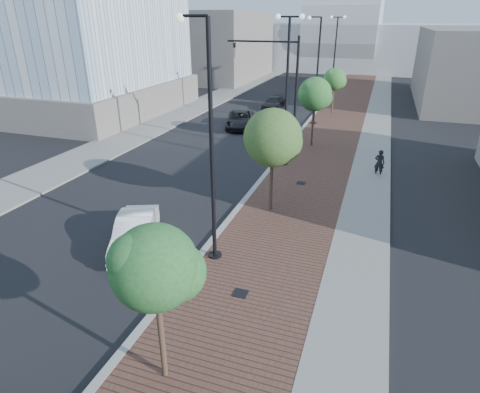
% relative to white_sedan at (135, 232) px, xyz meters
% --- Properties ---
extents(sidewalk, '(7.00, 140.00, 0.12)m').
position_rel_white_sedan_xyz_m(sidewalk, '(6.44, 30.28, -0.65)').
color(sidewalk, '#4C2D23').
rests_on(sidewalk, ground).
extents(concrete_strip, '(2.40, 140.00, 0.13)m').
position_rel_white_sedan_xyz_m(concrete_strip, '(9.14, 30.28, -0.64)').
color(concrete_strip, slate).
rests_on(concrete_strip, ground).
extents(curb, '(0.30, 140.00, 0.14)m').
position_rel_white_sedan_xyz_m(curb, '(2.94, 30.28, -0.64)').
color(curb, gray).
rests_on(curb, ground).
extents(west_sidewalk, '(4.00, 140.00, 0.12)m').
position_rel_white_sedan_xyz_m(west_sidewalk, '(-10.06, 30.28, -0.65)').
color(west_sidewalk, slate).
rests_on(west_sidewalk, ground).
extents(white_sedan, '(3.03, 4.55, 1.42)m').
position_rel_white_sedan_xyz_m(white_sedan, '(0.00, 0.00, 0.00)').
color(white_sedan, white).
rests_on(white_sedan, ground).
extents(dark_car_mid, '(3.62, 5.54, 1.42)m').
position_rel_white_sedan_xyz_m(dark_car_mid, '(-2.54, 21.03, -0.00)').
color(dark_car_mid, black).
rests_on(dark_car_mid, ground).
extents(dark_car_far, '(2.10, 4.33, 1.21)m').
position_rel_white_sedan_xyz_m(dark_car_far, '(-1.80, 30.04, -0.10)').
color(dark_car_far, black).
rests_on(dark_car_far, ground).
extents(pedestrian, '(0.66, 0.49, 1.68)m').
position_rel_white_sedan_xyz_m(pedestrian, '(9.58, 12.40, 0.13)').
color(pedestrian, black).
rests_on(pedestrian, ground).
extents(streetlight_1, '(1.44, 0.56, 9.21)m').
position_rel_white_sedan_xyz_m(streetlight_1, '(3.43, 0.28, 3.63)').
color(streetlight_1, black).
rests_on(streetlight_1, ground).
extents(streetlight_2, '(1.72, 0.56, 9.28)m').
position_rel_white_sedan_xyz_m(streetlight_2, '(3.54, 12.28, 4.11)').
color(streetlight_2, black).
rests_on(streetlight_2, ground).
extents(streetlight_3, '(1.44, 0.56, 9.21)m').
position_rel_white_sedan_xyz_m(streetlight_3, '(3.43, 24.28, 3.63)').
color(streetlight_3, black).
rests_on(streetlight_3, ground).
extents(streetlight_4, '(1.72, 0.56, 9.28)m').
position_rel_white_sedan_xyz_m(streetlight_4, '(3.54, 36.28, 4.11)').
color(streetlight_4, black).
rests_on(streetlight_4, ground).
extents(traffic_mast, '(5.09, 0.20, 8.00)m').
position_rel_white_sedan_xyz_m(traffic_mast, '(2.64, 15.28, 4.27)').
color(traffic_mast, black).
rests_on(traffic_mast, ground).
extents(tree_0, '(2.24, 2.17, 4.69)m').
position_rel_white_sedan_xyz_m(tree_0, '(4.58, -5.70, 2.88)').
color(tree_0, '#382619').
rests_on(tree_0, ground).
extents(tree_1, '(2.79, 2.79, 5.26)m').
position_rel_white_sedan_xyz_m(tree_1, '(4.58, 5.30, 3.15)').
color(tree_1, '#382619').
rests_on(tree_1, ground).
extents(tree_2, '(2.49, 2.46, 5.19)m').
position_rel_white_sedan_xyz_m(tree_2, '(4.58, 17.30, 3.23)').
color(tree_2, '#382619').
rests_on(tree_2, ground).
extents(tree_3, '(2.27, 2.20, 4.59)m').
position_rel_white_sedan_xyz_m(tree_3, '(4.58, 29.30, 2.77)').
color(tree_3, '#382619').
rests_on(tree_3, ground).
extents(tower_podium, '(19.00, 19.00, 3.00)m').
position_rel_white_sedan_xyz_m(tower_podium, '(-21.06, 22.28, 0.79)').
color(tower_podium, '#645F5A').
rests_on(tower_podium, ground).
extents(convention_center, '(50.00, 30.00, 50.00)m').
position_rel_white_sedan_xyz_m(convention_center, '(0.94, 75.28, 5.30)').
color(convention_center, '#ACB1B6').
rests_on(convention_center, ground).
extents(commercial_block_nw, '(14.00, 20.00, 10.00)m').
position_rel_white_sedan_xyz_m(commercial_block_nw, '(-17.06, 50.28, 4.29)').
color(commercial_block_nw, '#645F5A').
rests_on(commercial_block_nw, ground).
extents(commercial_block_ne, '(12.00, 22.00, 8.00)m').
position_rel_white_sedan_xyz_m(commercial_block_ne, '(18.94, 40.28, 3.29)').
color(commercial_block_ne, slate).
rests_on(commercial_block_ne, ground).
extents(utility_cover_1, '(0.50, 0.50, 0.02)m').
position_rel_white_sedan_xyz_m(utility_cover_1, '(5.34, -1.72, -0.58)').
color(utility_cover_1, black).
rests_on(utility_cover_1, sidewalk).
extents(utility_cover_2, '(0.50, 0.50, 0.02)m').
position_rel_white_sedan_xyz_m(utility_cover_2, '(5.34, 9.28, -0.58)').
color(utility_cover_2, black).
rests_on(utility_cover_2, sidewalk).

